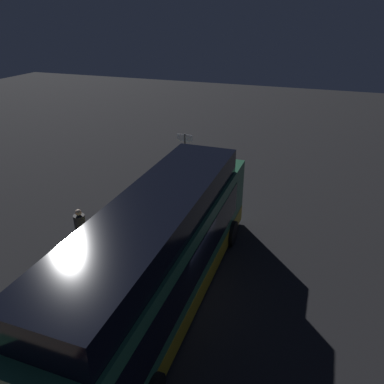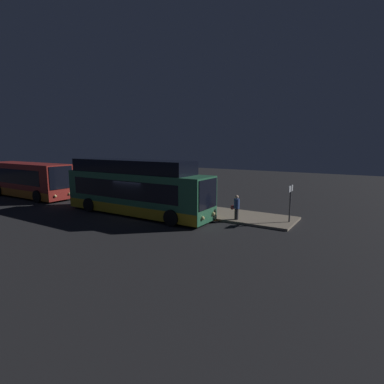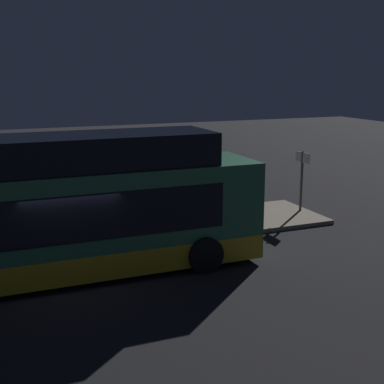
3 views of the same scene
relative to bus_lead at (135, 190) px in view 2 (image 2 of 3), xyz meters
name	(u,v)px [view 2 (image 2 of 3)]	position (x,y,z in m)	size (l,w,h in m)	color
ground	(138,216)	(0.40, -0.25, -1.75)	(80.00, 80.00, 0.00)	#232326
platform	(166,206)	(0.40, 3.07, -1.67)	(20.00, 3.45, 0.15)	gray
bus_lead	(135,190)	(0.00, 0.00, 0.00)	(11.74, 2.74, 3.89)	#2D704C
bus_second	(28,180)	(-13.56, 0.00, -0.14)	(10.25, 2.80, 3.22)	maroon
passenger_boarding	(175,196)	(1.87, 2.29, -0.62)	(0.52, 0.35, 1.79)	#4C476B
passenger_waiting	(187,194)	(1.62, 4.20, -0.71)	(0.66, 0.69, 1.68)	#6B604C
passenger_with_bags	(236,206)	(6.97, 1.87, -0.74)	(0.54, 0.37, 1.60)	#2D2D33
suitcase	(182,205)	(2.29, 2.57, -1.24)	(0.44, 0.20, 0.96)	#334C7F
sign_post	(290,198)	(10.04, 3.06, -0.08)	(0.10, 0.88, 2.36)	#4C4C51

